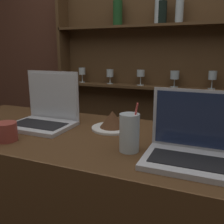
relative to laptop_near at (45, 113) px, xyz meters
name	(u,v)px	position (x,y,z in m)	size (l,w,h in m)	color
back_wall	(161,53)	(0.29, 1.21, 0.28)	(7.00, 0.06, 2.70)	brown
back_shelf	(142,91)	(0.16, 1.14, -0.05)	(1.53, 0.18, 1.95)	brown
laptop_near	(45,113)	(0.00, 0.00, 0.00)	(0.29, 0.22, 0.26)	silver
laptop_far	(195,146)	(0.70, -0.15, -0.01)	(0.31, 0.21, 0.23)	silver
cake_plate	(112,121)	(0.32, 0.07, -0.02)	(0.19, 0.19, 0.09)	white
water_glass	(129,133)	(0.48, -0.15, 0.01)	(0.07, 0.07, 0.18)	silver
coffee_cup	(6,132)	(-0.01, -0.24, -0.02)	(0.09, 0.09, 0.07)	#993D33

